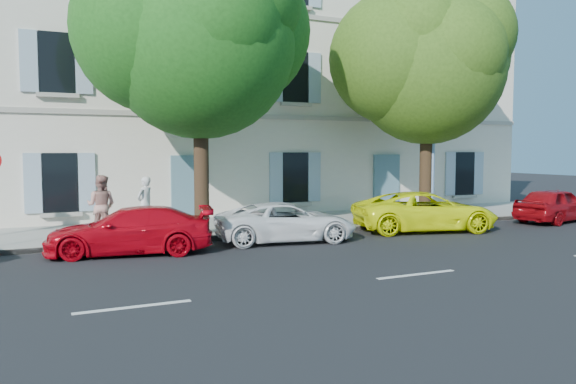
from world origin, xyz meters
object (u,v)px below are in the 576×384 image
tree_left (200,43)px  street_lamp (436,105)px  pedestrian_a (145,203)px  car_white_coupe (286,222)px  tree_right (428,68)px  car_red_hatchback (555,205)px  car_red_coupe (130,230)px  car_yellow_supercar (425,211)px  pedestrian_b (101,206)px

tree_left → street_lamp: 9.01m
tree_left → pedestrian_a: 5.27m
car_white_coupe → pedestrian_a: pedestrian_a is taller
pedestrian_a → street_lamp: bearing=134.0°
tree_right → pedestrian_a: (-10.12, 1.15, -4.69)m
car_white_coupe → car_red_hatchback: size_ratio=1.10×
tree_right → tree_left: bearing=-178.2°
car_red_coupe → car_white_coupe: (4.51, 0.10, -0.03)m
pedestrian_a → tree_left: bearing=97.2°
car_red_coupe → pedestrian_a: pedestrian_a is taller
car_yellow_supercar → tree_right: size_ratio=0.55×
car_yellow_supercar → pedestrian_b: 10.32m
car_red_hatchback → street_lamp: street_lamp is taller
car_yellow_supercar → car_red_hatchback: size_ratio=1.24×
car_red_hatchback → pedestrian_b: (-15.92, 2.61, 0.41)m
tree_right → pedestrian_a: size_ratio=5.04×
car_red_hatchback → pedestrian_a: 14.88m
car_white_coupe → tree_right: bearing=-65.5°
car_white_coupe → street_lamp: (6.79, 1.57, 3.78)m
pedestrian_b → tree_left: bearing=-166.7°
tree_left → tree_right: (8.68, 0.27, -0.18)m
car_white_coupe → street_lamp: 7.92m
street_lamp → pedestrian_a: (-10.31, 1.45, -3.35)m
car_red_coupe → pedestrian_a: size_ratio=2.47×
car_red_hatchback → street_lamp: 5.88m
car_white_coupe → tree_left: tree_left is taller
car_red_coupe → pedestrian_b: size_ratio=2.34×
tree_left → pedestrian_a: tree_left is taller
car_white_coupe → car_yellow_supercar: (5.11, 0.01, 0.08)m
car_red_coupe → car_yellow_supercar: bearing=102.4°
car_red_hatchback → tree_left: tree_left is taller
car_red_hatchback → tree_right: tree_right is taller
car_red_coupe → tree_right: tree_right is taller
car_yellow_supercar → pedestrian_a: (-8.63, 3.02, 0.35)m
car_red_coupe → tree_right: (11.10, 1.97, 5.08)m
car_white_coupe → pedestrian_b: size_ratio=2.31×
tree_left → tree_right: bearing=1.8°
street_lamp → tree_left: bearing=179.8°
car_white_coupe → car_yellow_supercar: 5.11m
car_red_hatchback → tree_left: size_ratio=0.43×
tree_right → street_lamp: 1.38m
car_red_hatchback → tree_left: (-13.09, 1.79, 5.23)m
car_yellow_supercar → tree_left: tree_left is taller
car_white_coupe → tree_right: size_ratio=0.48×
tree_right → pedestrian_a: 11.21m
car_red_coupe → tree_right: bearing=111.8°
car_yellow_supercar → tree_right: bearing=-24.1°
car_yellow_supercar → tree_right: 5.57m
car_white_coupe → pedestrian_b: 5.51m
car_yellow_supercar → tree_left: (-7.20, 1.59, 5.22)m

